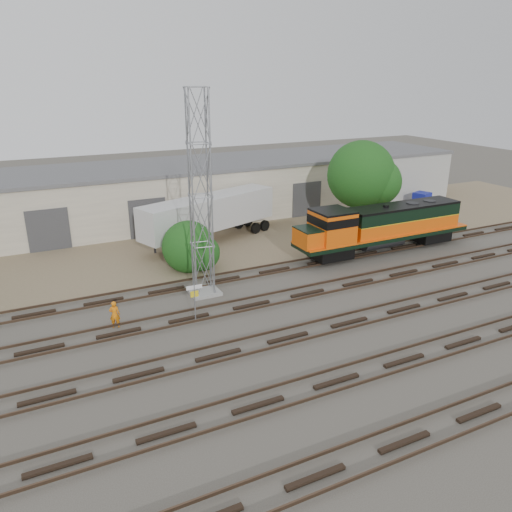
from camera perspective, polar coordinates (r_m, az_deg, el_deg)
name	(u,v)px	position (r m, az deg, el deg)	size (l,w,h in m)	color
ground	(320,303)	(31.21, 7.34, -5.37)	(140.00, 140.00, 0.00)	#47423A
dirt_strip	(226,237)	(43.60, -3.47, 2.18)	(80.00, 16.00, 0.02)	#726047
tracks	(349,322)	(29.00, 10.60, -7.45)	(80.00, 20.40, 0.28)	black
warehouse	(194,190)	(50.15, -7.06, 7.55)	(58.40, 10.40, 5.30)	beige
locomotive	(381,226)	(40.38, 14.15, 3.34)	(15.41, 2.70, 3.70)	black
signal_tower	(201,200)	(30.55, -6.36, 6.41)	(1.87, 1.87, 12.67)	gray
sign_post	(195,296)	(28.35, -7.04, -4.54)	(0.92, 0.07, 2.25)	gray
worker	(115,314)	(28.88, -15.85, -6.44)	(0.58, 0.38, 1.59)	orange
semi_trailer	(212,213)	(41.90, -5.04, 4.92)	(12.87, 6.71, 3.93)	silver
dumpster_blue	(422,199)	(56.81, 18.41, 6.16)	(1.60, 1.50, 1.50)	navy
dumpster_red	(357,202)	(53.88, 11.46, 6.03)	(1.50, 1.40, 1.40)	maroon
tree_mid	(192,248)	(36.08, -7.35, 0.88)	(4.00, 3.81, 3.81)	#382619
tree_east	(365,176)	(45.51, 12.38, 8.88)	(6.25, 5.95, 8.04)	#382619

